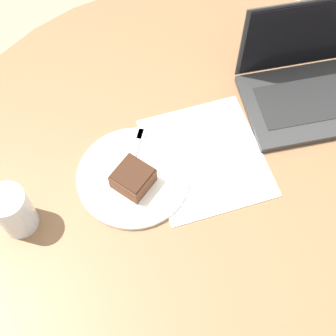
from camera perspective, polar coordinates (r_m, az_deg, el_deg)
The scene contains 9 objects.
ground_plane at distance 1.79m, azimuth 2.58°, elevation -12.45°, with size 12.00×12.00×0.00m, color gray.
dining_table at distance 1.18m, azimuth 3.83°, elevation -3.67°, with size 1.27×1.27×0.77m.
paper_document at distance 1.09m, azimuth 4.49°, elevation 1.37°, with size 0.38×0.36×0.00m.
plate at distance 1.06m, azimuth -4.26°, elevation -1.07°, with size 0.26×0.26×0.01m.
cake_slice at distance 1.02m, azimuth -4.29°, elevation -1.23°, with size 0.10×0.10×0.05m.
fork at distance 1.08m, azimuth -4.15°, elevation 1.80°, with size 0.17×0.03×0.00m.
coffee_glass at distance 1.36m, azimuth 17.36°, elevation 17.94°, with size 0.08×0.08×0.11m.
water_glass at distance 1.01m, azimuth -18.34°, elevation -5.00°, with size 0.08×0.08×0.12m.
laptop at distance 1.21m, azimuth 17.37°, elevation 9.80°, with size 0.35×0.41×0.23m.
Camera 1 is at (-0.50, -0.02, 1.72)m, focal length 50.00 mm.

